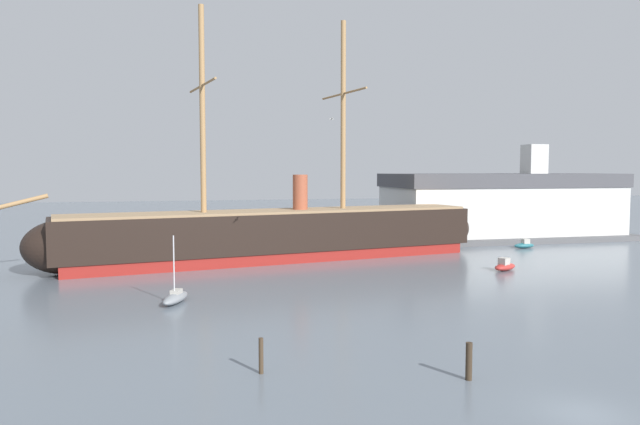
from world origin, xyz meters
TOP-DOWN VIEW (x-y plane):
  - ground_plane at (0.00, 0.00)m, footprint 400.00×400.00m
  - tall_ship at (-5.57, 49.56)m, footprint 61.47×16.95m
  - sailboat_mid_left at (-17.82, 27.96)m, footprint 2.85×4.53m
  - motorboat_alongside_stern at (17.47, 35.95)m, footprint 3.68×2.86m
  - dinghy_far_left at (-29.99, 54.53)m, footprint 1.69×2.27m
  - motorboat_far_right at (30.36, 52.38)m, footprint 3.20×1.47m
  - motorboat_distant_centre at (2.43, 64.59)m, footprint 4.54×4.25m
  - mooring_piling_nearest at (-2.92, 5.39)m, footprint 0.35×0.35m
  - mooring_piling_left_pair at (-13.39, 8.99)m, footprint 0.26×0.26m
  - dockside_warehouse_right at (33.98, 65.04)m, footprint 39.76×18.93m
  - seagull_in_flight at (-3.98, 29.67)m, footprint 0.41×1.38m

SIDE VIEW (x-z plane):
  - ground_plane at x=0.00m, z-range 0.00..0.00m
  - dinghy_far_left at x=-29.99m, z-range 0.00..0.49m
  - motorboat_far_right at x=30.36m, z-range -0.20..1.12m
  - sailboat_mid_left at x=-17.82m, z-range -2.36..3.31m
  - motorboat_alongside_stern at x=17.47m, z-range -0.21..1.22m
  - motorboat_distant_centre at x=2.43m, z-range -0.27..1.57m
  - mooring_piling_left_pair at x=-13.39m, z-range 0.00..1.97m
  - mooring_piling_nearest at x=-2.92m, z-range 0.00..2.00m
  - tall_ship at x=-5.57m, z-range -11.69..18.08m
  - dockside_warehouse_right at x=33.98m, z-range -2.40..12.82m
  - seagull_in_flight at x=-3.98m, z-range 15.53..15.67m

